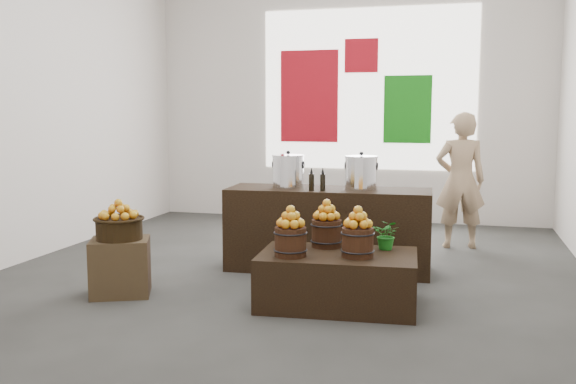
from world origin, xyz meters
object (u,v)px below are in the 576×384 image
(crate, at_px, (120,267))
(stock_pot_center, at_px, (361,174))
(shopper, at_px, (460,181))
(display_table, at_px, (338,280))
(counter, at_px, (328,229))
(wicker_basket, at_px, (119,229))
(stock_pot_left, at_px, (288,172))

(crate, xyz_separation_m, stock_pot_center, (1.99, 1.43, 0.77))
(stock_pot_center, xyz_separation_m, shopper, (1.00, 1.50, -0.20))
(display_table, height_order, counter, counter)
(stock_pot_center, bearing_deg, wicker_basket, -144.27)
(stock_pot_left, height_order, shopper, shopper)
(crate, distance_m, display_table, 1.99)
(display_table, xyz_separation_m, stock_pot_left, (-0.77, 1.21, 0.80))
(stock_pot_left, bearing_deg, display_table, -57.58)
(display_table, distance_m, counter, 1.29)
(wicker_basket, xyz_separation_m, display_table, (1.98, 0.19, -0.38))
(counter, distance_m, shopper, 2.06)
(stock_pot_left, bearing_deg, counter, 2.66)
(counter, bearing_deg, display_table, -77.49)
(stock_pot_center, distance_m, shopper, 1.81)
(display_table, relative_size, stock_pot_center, 4.07)
(display_table, xyz_separation_m, stock_pot_center, (0.00, 1.24, 0.80))
(crate, relative_size, stock_pot_left, 1.58)
(wicker_basket, bearing_deg, display_table, 5.36)
(crate, height_order, wicker_basket, wicker_basket)
(display_table, distance_m, shopper, 2.98)
(wicker_basket, relative_size, counter, 0.20)
(wicker_basket, bearing_deg, stock_pot_left, 48.91)
(stock_pot_center, bearing_deg, crate, -144.27)
(crate, distance_m, wicker_basket, 0.35)
(stock_pot_left, relative_size, shopper, 0.20)
(counter, distance_m, stock_pot_center, 0.69)
(wicker_basket, relative_size, shopper, 0.25)
(counter, xyz_separation_m, stock_pot_center, (0.34, 0.02, 0.60))
(wicker_basket, distance_m, stock_pot_center, 2.48)
(crate, xyz_separation_m, stock_pot_left, (1.21, 1.39, 0.77))
(crate, height_order, stock_pot_left, stock_pot_left)
(stock_pot_center, bearing_deg, display_table, -90.22)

